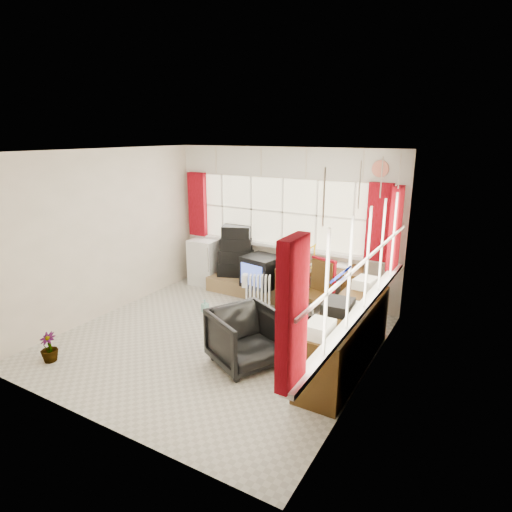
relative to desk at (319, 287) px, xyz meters
The scene contains 20 objects.
ground 1.85m from the desk, 117.68° to the right, with size 4.00×4.00×0.00m, color beige.
room_walls 2.11m from the desk, 117.68° to the right, with size 4.00×4.00×4.00m.
window_back 1.05m from the desk, 157.59° to the left, with size 3.70×0.12×3.60m.
window_right 2.01m from the desk, 55.33° to the right, with size 0.12×3.70×3.60m.
curtains 1.24m from the desk, 82.66° to the right, with size 3.83×3.83×1.15m.
overhead_cabinets 1.94m from the desk, 77.09° to the right, with size 3.98×3.98×0.48m.
desk is the anchor object (origin of this frame).
desk_lamp 0.61m from the desk, 111.72° to the right, with size 0.16×0.15×0.38m.
task_chair 0.48m from the desk, 69.51° to the right, with size 0.51×0.53×0.99m.
office_chair 1.94m from the desk, 94.90° to the right, with size 0.74×0.77×0.70m, color black.
radiator 0.96m from the desk, 151.70° to the right, with size 0.43×0.29×0.60m.
credenza 1.66m from the desk, 57.50° to the right, with size 0.50×2.00×0.85m.
file_tray 1.78m from the desk, 61.68° to the right, with size 0.31×0.39×0.13m, color black.
tv_bench 1.42m from the desk, behind, with size 1.40×0.50×0.25m, color olive.
crt_tv 1.02m from the desk, behind, with size 0.64×0.61×0.51m.
hifi_stack 1.73m from the desk, behind, with size 0.77×0.63×0.90m.
mini_fridge 2.33m from the desk, behind, with size 0.52×0.52×0.84m.
spray_bottle_a 1.29m from the desk, 126.57° to the right, with size 0.11×0.11×0.30m, color white.
spray_bottle_b 1.81m from the desk, 149.75° to the right, with size 0.09×0.09×0.20m, color #87CABB.
flower_vase 3.84m from the desk, 126.75° to the right, with size 0.21×0.21×0.37m, color black.
Camera 1 is at (3.09, -4.30, 2.71)m, focal length 30.00 mm.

